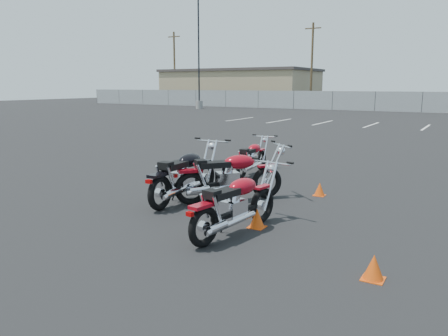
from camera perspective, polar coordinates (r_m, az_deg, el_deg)
The scene contains 14 objects.
ground at distance 8.87m, azimuth -3.10°, elevation -4.63°, with size 120.00×120.00×0.00m, color black.
motorcycle_front_red at distance 11.68m, azimuth 3.69°, elevation 1.32°, with size 0.76×1.98×0.97m.
motorcycle_second_black at distance 8.97m, azimuth -5.19°, elevation -0.96°, with size 0.93×2.41×1.18m.
motorcycle_third_red at distance 6.95m, azimuth 1.52°, elevation -4.79°, with size 0.85×2.19×1.08m.
motorcycle_rear_red at distance 8.87m, azimuth 0.77°, elevation -1.07°, with size 1.90×2.11×1.17m.
training_cone_near at distance 9.67m, azimuth 12.38°, elevation -2.71°, with size 0.24×0.24×0.29m.
training_cone_far at distance 5.78m, azimuth 18.97°, elevation -12.14°, with size 0.27×0.27×0.32m.
training_cone_extra at distance 7.38m, azimuth 4.34°, elevation -6.55°, with size 0.27×0.27×0.32m.
light_pole_west at distance 44.77m, azimuth -3.29°, elevation 11.81°, with size 0.80×0.70×11.75m.
chainlink_fence at distance 42.39m, azimuth 24.47°, elevation 7.85°, with size 80.06×0.06×1.80m.
tan_building_west at distance 55.92m, azimuth 2.14°, elevation 10.56°, with size 18.40×10.40×4.30m.
utility_pole_a at distance 57.79m, azimuth -6.48°, elevation 13.01°, with size 1.80×0.24×9.00m.
utility_pole_b at distance 50.05m, azimuth 11.40°, elevation 13.23°, with size 1.80×0.24×9.00m.
parking_line_stripes at distance 28.15m, azimuth 15.70°, elevation 5.58°, with size 15.12×4.00×0.01m.
Camera 1 is at (4.77, -7.10, 2.35)m, focal length 35.00 mm.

